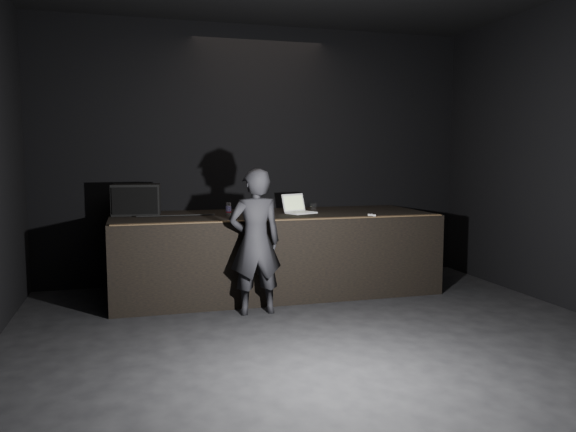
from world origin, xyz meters
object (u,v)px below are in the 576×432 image
(stage_monitor, at_px, (136,200))
(beer_can, at_px, (228,209))
(person, at_px, (255,242))
(stage_riser, at_px, (273,253))
(laptop, at_px, (298,208))

(stage_monitor, xyz_separation_m, beer_can, (1.09, -0.39, -0.11))
(beer_can, distance_m, person, 0.95)
(stage_riser, relative_size, person, 2.51)
(stage_riser, height_order, laptop, laptop)
(stage_riser, relative_size, stage_monitor, 6.55)
(stage_monitor, distance_m, laptop, 2.03)
(stage_riser, height_order, beer_can, beer_can)
(laptop, bearing_deg, stage_monitor, 146.60)
(stage_riser, height_order, stage_monitor, stage_monitor)
(laptop, xyz_separation_m, person, (-0.77, -0.95, -0.26))
(stage_monitor, bearing_deg, stage_riser, -5.57)
(laptop, bearing_deg, stage_riser, 156.02)
(stage_riser, height_order, person, person)
(beer_can, bearing_deg, laptop, 3.78)
(laptop, xyz_separation_m, beer_can, (-0.91, -0.06, 0.02))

